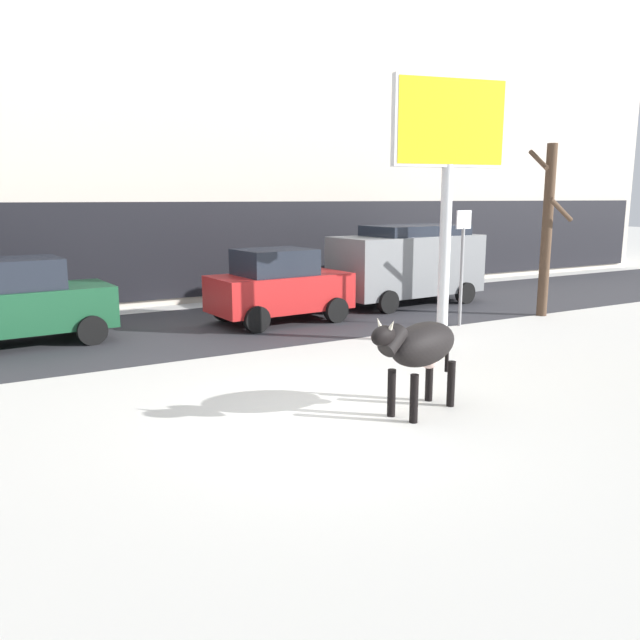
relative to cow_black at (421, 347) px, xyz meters
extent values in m
plane|color=silver|center=(-1.12, 0.33, -0.99)|extent=(120.00, 120.00, 0.00)
cube|color=#333338|center=(-1.12, 7.47, -0.99)|extent=(60.00, 5.60, 0.01)
cube|color=beige|center=(-1.12, 14.21, 5.51)|extent=(44.00, 6.00, 13.00)
cube|color=black|center=(-1.12, 11.16, 0.61)|extent=(43.12, 0.10, 2.80)
ellipsoid|color=black|center=(0.07, 0.02, 0.03)|extent=(1.52, 0.99, 0.64)
cylinder|color=black|center=(-0.34, -0.31, -0.64)|extent=(0.12, 0.12, 0.70)
cylinder|color=black|center=(-0.46, 0.06, -0.64)|extent=(0.12, 0.12, 0.70)
cylinder|color=black|center=(0.59, -0.02, -0.64)|extent=(0.12, 0.12, 0.70)
cylinder|color=black|center=(0.48, 0.35, -0.64)|extent=(0.12, 0.12, 0.70)
cylinder|color=black|center=(-0.65, -0.20, 0.21)|extent=(0.53, 0.39, 0.44)
ellipsoid|color=black|center=(-0.86, -0.27, 0.31)|extent=(0.49, 0.36, 0.28)
cone|color=beige|center=(-0.79, -0.36, 0.47)|extent=(0.09, 0.13, 0.15)
cone|color=beige|center=(-0.85, -0.15, 0.47)|extent=(0.09, 0.13, 0.15)
cylinder|color=black|center=(0.70, 0.22, -0.22)|extent=(0.06, 0.06, 0.60)
ellipsoid|color=beige|center=(0.23, 0.07, -0.27)|extent=(0.34, 0.31, 0.20)
cylinder|color=silver|center=(3.37, 3.44, 0.91)|extent=(0.24, 0.24, 3.80)
cube|color=silver|center=(3.37, 3.44, 3.66)|extent=(2.50, 0.76, 1.82)
cube|color=yellow|center=(3.37, 3.41, 3.66)|extent=(2.38, 0.69, 1.70)
cube|color=#194C2D|center=(-4.53, 7.74, -0.22)|extent=(3.61, 1.93, 0.90)
cube|color=#1E232D|center=(-4.68, 7.73, 0.55)|extent=(1.90, 1.61, 0.64)
cylinder|color=black|center=(-3.46, 8.67, -0.67)|extent=(0.65, 0.26, 0.64)
cylinder|color=black|center=(-3.34, 6.97, -0.67)|extent=(0.65, 0.26, 0.64)
cube|color=red|center=(1.31, 7.26, -0.22)|extent=(3.61, 1.93, 0.90)
cube|color=#1E232D|center=(1.16, 7.25, 0.55)|extent=(1.90, 1.61, 0.64)
cylinder|color=black|center=(2.39, 8.18, -0.67)|extent=(0.65, 0.26, 0.64)
cylinder|color=black|center=(2.50, 6.49, -0.67)|extent=(0.65, 0.26, 0.64)
cylinder|color=black|center=(0.12, 8.03, -0.67)|extent=(0.65, 0.26, 0.64)
cylinder|color=black|center=(0.23, 6.34, -0.67)|extent=(0.65, 0.26, 0.64)
cube|color=slate|center=(5.83, 7.93, 0.18)|extent=(4.72, 2.20, 1.70)
cube|color=#1E232D|center=(6.13, 7.95, 1.18)|extent=(3.11, 1.87, 0.30)
cylinder|color=black|center=(7.25, 8.98, -0.67)|extent=(0.65, 0.26, 0.64)
cylinder|color=black|center=(7.38, 7.08, -0.67)|extent=(0.65, 0.26, 0.64)
cylinder|color=black|center=(4.27, 8.78, -0.67)|extent=(0.65, 0.26, 0.64)
cylinder|color=black|center=(4.40, 6.88, -0.67)|extent=(0.65, 0.26, 0.64)
cylinder|color=#4C3828|center=(7.82, 4.58, 1.25)|extent=(0.27, 0.27, 4.49)
cylinder|color=#4C3828|center=(7.82, 4.17, 1.83)|extent=(0.87, 0.12, 0.63)
cylinder|color=#4C3828|center=(7.45, 4.67, 3.08)|extent=(0.33, 0.82, 0.55)
cylinder|color=gray|center=(4.95, 4.61, 0.21)|extent=(0.08, 0.08, 2.40)
cube|color=silver|center=(4.95, 4.61, 1.61)|extent=(0.44, 0.04, 0.44)
camera|label=1|loc=(-5.73, -7.05, 2.13)|focal=35.67mm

